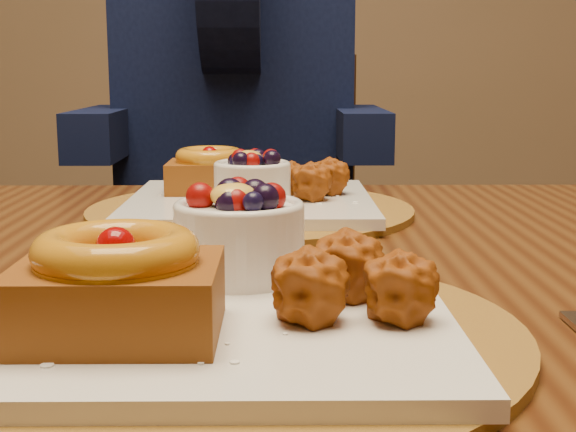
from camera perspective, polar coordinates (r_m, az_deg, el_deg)
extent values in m
cube|color=#361909|center=(0.73, -3.27, -4.52)|extent=(1.60, 0.90, 0.04)
cylinder|color=brown|center=(0.51, -4.45, -8.35)|extent=(0.38, 0.38, 0.01)
cube|color=white|center=(0.51, -4.46, -7.29)|extent=(0.28, 0.28, 0.01)
cube|color=#582008|center=(0.46, -12.00, -5.80)|extent=(0.11, 0.09, 0.04)
torus|color=#A7680A|center=(0.46, -12.13, -2.42)|extent=(0.09, 0.09, 0.02)
sphere|color=#7F0302|center=(0.46, -12.14, -2.18)|extent=(0.02, 0.02, 0.02)
sphere|color=#9A400B|center=(0.53, 4.19, -3.64)|extent=(0.05, 0.05, 0.05)
sphere|color=#9A400B|center=(0.48, 1.43, -5.13)|extent=(0.05, 0.05, 0.05)
sphere|color=#9A400B|center=(0.48, 7.89, -5.07)|extent=(0.05, 0.05, 0.05)
cylinder|color=white|center=(0.58, -3.48, -1.87)|extent=(0.09, 0.09, 0.05)
torus|color=white|center=(0.57, -3.51, 0.68)|extent=(0.09, 0.09, 0.01)
ellipsoid|color=gold|center=(0.57, -3.92, 1.48)|extent=(0.03, 0.03, 0.02)
cylinder|color=brown|center=(0.94, -2.67, 0.40)|extent=(0.38, 0.38, 0.01)
cube|color=white|center=(0.94, -2.68, 1.00)|extent=(0.28, 0.28, 0.01)
cube|color=#582008|center=(0.98, -5.57, 2.81)|extent=(0.10, 0.08, 0.04)
torus|color=#A7680A|center=(0.97, -5.59, 4.25)|extent=(0.08, 0.08, 0.02)
sphere|color=#7F0302|center=(0.97, -5.60, 4.37)|extent=(0.02, 0.02, 0.02)
sphere|color=#9A400B|center=(0.91, 1.60, 2.27)|extent=(0.04, 0.04, 0.04)
sphere|color=#9A400B|center=(0.95, 0.06, 2.65)|extent=(0.04, 0.04, 0.04)
sphere|color=#9A400B|center=(0.96, 2.93, 2.65)|extent=(0.04, 0.04, 0.04)
cylinder|color=white|center=(0.86, -2.55, 2.13)|extent=(0.08, 0.08, 0.05)
torus|color=white|center=(0.86, -2.56, 3.64)|extent=(0.08, 0.08, 0.01)
ellipsoid|color=gold|center=(0.86, -2.84, 4.17)|extent=(0.03, 0.03, 0.02)
cube|color=black|center=(1.66, 0.00, -5.27)|extent=(0.58, 0.58, 0.04)
cylinder|color=black|center=(1.65, 9.08, -14.60)|extent=(0.04, 0.04, 0.45)
cylinder|color=black|center=(1.88, -7.87, -11.40)|extent=(0.04, 0.04, 0.45)
cylinder|color=black|center=(1.98, 3.65, -10.09)|extent=(0.04, 0.04, 0.45)
cube|color=black|center=(1.81, -2.13, 3.81)|extent=(0.45, 0.17, 0.48)
cube|color=black|center=(1.56, -3.74, 7.09)|extent=(0.44, 0.23, 0.62)
cube|color=black|center=(1.47, -12.92, 5.83)|extent=(0.08, 0.31, 0.08)
cube|color=black|center=(1.45, 5.12, 5.97)|extent=(0.08, 0.31, 0.08)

